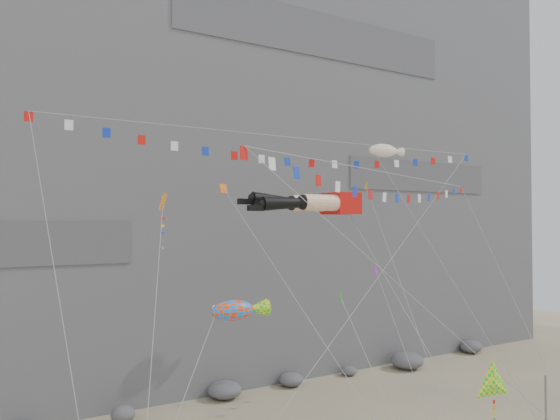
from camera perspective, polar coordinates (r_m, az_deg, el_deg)
cliff at (r=57.12m, az=-12.38°, el=10.41°), size 80.00×28.00×50.00m
talus_boulders at (r=43.87m, az=-5.81°, el=-18.25°), size 60.00×3.00×1.20m
anchor_pole_right at (r=37.93m, az=26.03°, el=-18.39°), size 0.12×0.12×4.28m
legs_kite at (r=33.64m, az=3.38°, el=0.72°), size 7.71×15.41×20.14m
flag_banner_upper at (r=37.46m, az=2.05°, el=7.50°), size 33.82×13.44×28.07m
flag_banner_lower at (r=33.43m, az=11.53°, el=3.74°), size 25.81×11.91×19.69m
harlequin_kite at (r=25.90m, az=-12.14°, el=0.70°), size 4.95×9.59×17.14m
fish_windsock at (r=26.20m, az=-4.97°, el=-10.48°), size 9.46×6.05×13.10m
delta_kite at (r=27.75m, az=21.51°, el=-16.60°), size 2.20×4.84×7.77m
blimp_windsock at (r=43.93m, az=10.74°, el=6.06°), size 3.83×13.68×23.00m
small_kite_a at (r=30.93m, az=-5.57°, el=1.71°), size 4.22×15.04×21.30m
small_kite_b at (r=35.98m, az=10.10°, el=-6.58°), size 4.69×11.17×15.22m
small_kite_c at (r=27.76m, az=6.49°, el=-9.37°), size 1.38×9.01×12.68m
small_kite_d at (r=38.27m, az=9.11°, el=2.09°), size 5.54×14.38×21.58m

